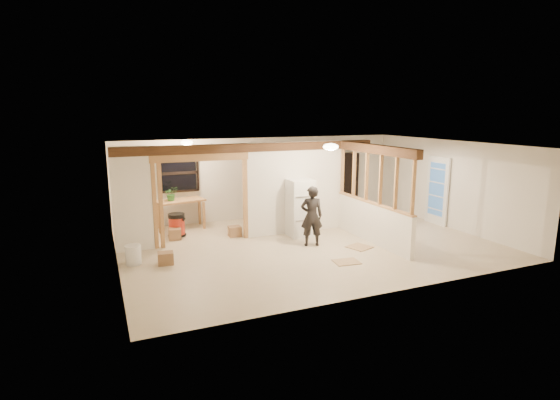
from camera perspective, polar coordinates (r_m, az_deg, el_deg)
name	(u,v)px	position (r m, az deg, el deg)	size (l,w,h in m)	color
floor	(308,245)	(11.06, 3.70, -5.85)	(9.00, 6.50, 0.01)	#C0AA8F
ceiling	(310,145)	(10.59, 3.88, 7.20)	(9.00, 6.50, 0.01)	white
wall_back	(262,178)	(13.70, -2.31, 2.91)	(9.00, 0.01, 2.50)	silver
wall_front	(390,227)	(8.06, 14.20, -3.50)	(9.00, 0.01, 2.50)	silver
wall_left	(114,212)	(9.65, -20.85, -1.45)	(0.01, 6.50, 2.50)	silver
wall_right	(450,184)	(13.37, 21.32, 1.92)	(0.01, 6.50, 2.50)	silver
partition_left_stub	(132,200)	(10.85, -18.75, 0.05)	(0.90, 0.12, 2.50)	silver
partition_center	(296,188)	(11.90, 2.07, 1.62)	(2.80, 0.12, 2.50)	silver
doorway_frame	(202,200)	(11.11, -10.20, -0.05)	(2.46, 0.14, 2.20)	#B4814B
header_beam_back	(254,147)	(11.31, -3.45, 6.86)	(7.00, 0.18, 0.22)	#4B2D19
header_beam_right	(375,149)	(11.08, 12.28, 6.53)	(0.18, 3.30, 0.22)	#4B2D19
pony_wall	(372,223)	(11.39, 11.88, -2.93)	(0.12, 3.20, 1.00)	silver
stud_partition	(374,178)	(11.16, 12.12, 2.85)	(0.14, 3.20, 1.32)	#B4814B
window_back	(179,173)	(12.90, -13.08, 3.45)	(1.12, 0.10, 1.10)	black
french_door	(437,191)	(13.64, 19.84, 1.14)	(0.12, 0.86, 2.00)	white
ceiling_dome_main	(331,147)	(10.29, 6.64, 6.92)	(0.36, 0.36, 0.16)	#FFEABF
ceiling_dome_util	(187,142)	(11.98, -12.08, 7.37)	(0.32, 0.32, 0.14)	#FFEABF
hanging_bulb	(212,155)	(11.43, -8.87, 5.79)	(0.07, 0.07, 0.07)	#FFD88C
refrigerator	(300,208)	(11.66, 2.63, -1.03)	(0.63, 0.61, 1.53)	white
woman	(312,216)	(10.80, 4.15, -2.11)	(0.55, 0.36, 1.51)	black
work_table	(180,214)	(12.74, -12.87, -1.82)	(1.34, 0.67, 0.84)	#B4814B
potted_plant	(171,194)	(12.52, -14.02, 0.81)	(0.36, 0.31, 0.40)	#40782F
shop_vac	(177,225)	(12.01, -13.34, -3.16)	(0.48, 0.48, 0.63)	red
bookshelf	(343,182)	(14.75, 8.27, 2.31)	(0.97, 0.32, 1.94)	black
bucket	(133,255)	(10.12, -18.62, -6.81)	(0.34, 0.34, 0.43)	white
box_util_a	(235,231)	(11.78, -5.94, -4.08)	(0.32, 0.28, 0.28)	#906845
box_util_b	(175,234)	(11.78, -13.59, -4.32)	(0.31, 0.31, 0.29)	#906845
box_front	(166,258)	(9.94, -14.71, -7.37)	(0.33, 0.27, 0.27)	#906845
floor_panel_near	(359,247)	(10.99, 10.32, -6.06)	(0.51, 0.51, 0.02)	tan
floor_panel_far	(347,262)	(9.90, 8.68, -7.98)	(0.55, 0.44, 0.02)	tan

